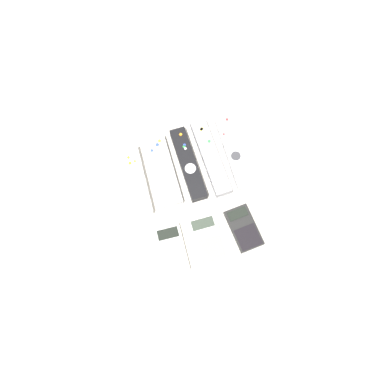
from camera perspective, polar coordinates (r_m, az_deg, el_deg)
ground_plane at (r=0.95m, az=0.92°, el=-2.96°), size 3.00×3.00×0.00m
remote_0 at (r=0.97m, az=-8.74°, el=1.60°), size 0.07×0.19×0.03m
remote_1 at (r=0.98m, az=-4.50°, el=3.20°), size 0.07×0.20×0.02m
remote_2 at (r=0.98m, az=-0.59°, el=4.32°), size 0.04×0.21×0.03m
remote_3 at (r=0.99m, az=2.85°, el=5.32°), size 0.04×0.22×0.03m
remote_4 at (r=1.00m, az=6.28°, el=6.14°), size 0.05×0.22×0.03m
calculator_0 at (r=0.92m, az=-3.10°, el=-8.81°), size 0.07×0.12×0.02m
calculator_1 at (r=0.93m, az=2.50°, el=-7.17°), size 0.07×0.12×0.01m
calculator_2 at (r=0.94m, az=7.87°, el=-5.47°), size 0.07×0.11×0.01m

